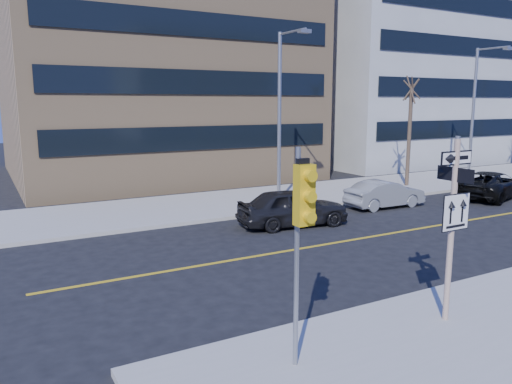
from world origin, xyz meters
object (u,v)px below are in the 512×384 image
parked_car_a (293,207)px  parked_car_c (491,185)px  street_tree_west (412,92)px  parked_car_b (385,194)px  traffic_signal (303,213)px  streetlight_a (282,106)px  streetlight_b (477,105)px  sign_pole (453,219)px

parked_car_a → parked_car_c: parked_car_a is taller
street_tree_west → parked_car_b: bearing=-145.1°
traffic_signal → parked_car_c: 20.85m
parked_car_a → streetlight_a: size_ratio=0.56×
streetlight_a → streetlight_b: bearing=0.0°
sign_pole → street_tree_west: 19.22m
sign_pole → parked_car_c: sign_pole is taller
traffic_signal → streetlight_b: size_ratio=0.50×
parked_car_b → traffic_signal: bearing=132.7°
parked_car_a → street_tree_west: (10.90, 4.44, 4.76)m
streetlight_b → street_tree_west: (-5.00, 0.54, 0.77)m
sign_pole → parked_car_a: bearing=77.4°
sign_pole → streetlight_b: 22.48m
parked_car_b → parked_car_c: size_ratio=0.78×
parked_car_c → street_tree_west: size_ratio=0.79×
street_tree_west → parked_car_a: bearing=-157.8°
street_tree_west → streetlight_a: bearing=-176.5°
sign_pole → parked_car_c: bearing=33.0°
parked_car_a → streetlight_b: streetlight_b is taller
traffic_signal → parked_car_c: (18.42, 9.49, -2.33)m
parked_car_c → streetlight_b: bearing=-58.5°
parked_car_b → streetlight_a: 6.41m
parked_car_a → streetlight_a: 5.90m
streetlight_a → street_tree_west: streetlight_a is taller
sign_pole → parked_car_c: (14.42, 9.35, -1.74)m
parked_car_b → streetlight_a: size_ratio=0.49×
sign_pole → parked_car_b: size_ratio=1.03×
sign_pole → parked_car_b: (7.89, 10.25, -1.79)m
sign_pole → traffic_signal: (-4.00, -0.15, 0.59)m
parked_car_a → parked_car_b: parked_car_a is taller
parked_car_b → streetlight_b: 11.32m
traffic_signal → parked_car_b: 15.98m
parked_car_a → streetlight_a: bearing=-18.1°
parked_car_a → parked_car_c: (12.32, -0.03, -0.06)m
streetlight_a → street_tree_west: size_ratio=1.26×
parked_car_a → parked_car_c: 12.32m
traffic_signal → street_tree_west: 22.14m
sign_pole → street_tree_west: street_tree_west is taller
streetlight_b → street_tree_west: bearing=173.8°
parked_car_a → streetlight_b: (15.90, 3.90, 3.99)m
sign_pole → parked_car_a: 9.75m
street_tree_west → streetlight_b: bearing=-6.2°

